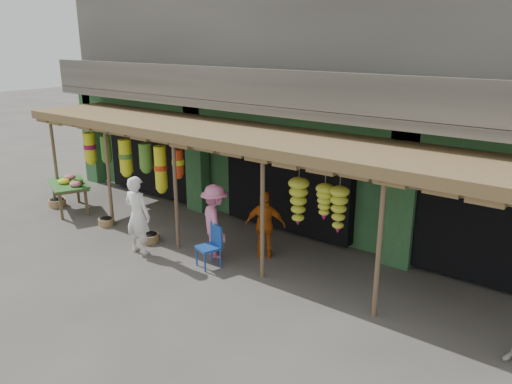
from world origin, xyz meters
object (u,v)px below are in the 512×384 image
Objects in this scene: blue_chair at (212,244)px; person_front at (138,215)px; person_vendor at (265,225)px; person_shopper at (215,221)px; flower_table at (69,184)px.

blue_chair is 1.90m from person_front.
person_shopper reaches higher than person_vendor.
person_shopper is at bearing -157.42° from person_front.
blue_chair is (5.64, -0.22, -0.26)m from flower_table.
person_shopper is at bearing 5.47° from person_vendor.
person_vendor is (2.44, 1.56, -0.14)m from person_front.
blue_chair is 0.59m from person_shopper.
flower_table is 5.65m from blue_chair.
person_front reaches higher than flower_table.
person_front is at bearing -146.23° from blue_chair.
person_shopper reaches higher than blue_chair.
flower_table is 6.35m from person_vendor.
blue_chair is 0.55× the size of person_shopper.
person_front is at bearing 62.77° from person_shopper.
flower_table reaches higher than blue_chair.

